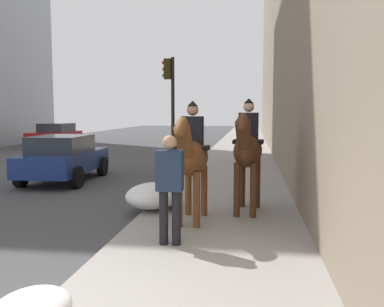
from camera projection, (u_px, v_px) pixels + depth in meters
The scene contains 7 objects.
mounted_horse_near at pixel (191, 156), 7.87m from camera, with size 2.15×0.62×2.26m.
mounted_horse_far at pixel (248, 149), 8.58m from camera, with size 2.15×0.70×2.33m.
pedestrian_greeting at pixel (170, 182), 6.53m from camera, with size 0.26×0.40×1.70m.
car_near_lane at pixel (64, 158), 13.26m from camera, with size 3.95×2.02×1.44m.
car_mid_lane at pixel (55, 135), 26.47m from camera, with size 3.97×2.21×1.44m.
traffic_light_near_curb at pixel (170, 96), 14.86m from camera, with size 0.20×0.44×4.05m.
snow_pile_far at pixel (153, 195), 9.14m from camera, with size 1.52×1.17×0.53m, color white.
Camera 1 is at (-3.81, -2.22, 2.18)m, focal length 39.88 mm.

